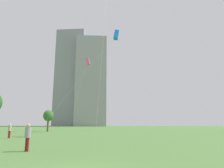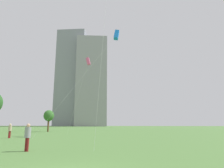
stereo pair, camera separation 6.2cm
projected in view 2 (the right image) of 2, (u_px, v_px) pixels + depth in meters
person_standing_1 at (28, 135)px, 13.51m from camera, size 0.41×0.41×1.85m
person_standing_2 at (10, 130)px, 25.46m from camera, size 0.41×0.41×1.84m
kite_flying_0 at (88, 62)px, 32.84m from camera, size 4.26×2.52×12.70m
kite_flying_3 at (116, 35)px, 32.45m from camera, size 10.56×6.68×17.15m
park_tree_1 at (49, 116)px, 45.15m from camera, size 2.33×2.33×4.87m
distant_highrise_0 at (92, 82)px, 138.62m from camera, size 23.88×25.98×60.43m
distant_highrise_1 at (73, 79)px, 144.39m from camera, size 20.36×23.42×67.73m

